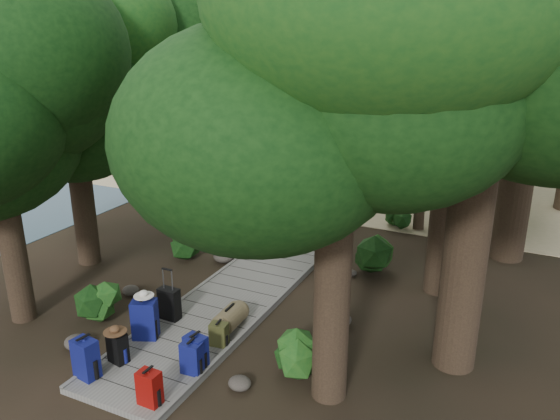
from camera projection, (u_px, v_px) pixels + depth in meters
The scene contains 47 objects.
ground at pixel (252, 285), 13.08m from camera, with size 120.00×120.00×0.00m, color #2E2117.
sand_beach at pixel (407, 152), 26.76m from camera, with size 40.00×22.00×0.02m, color tan.
water_bay at pixel (65, 97), 47.50m from camera, with size 50.00×60.00×0.02m, color #284553.
distant_hill at pixel (155, 74), 70.43m from camera, with size 32.00×16.00×12.00m, color black.
boardwalk at pixel (271, 267), 13.92m from camera, with size 2.00×12.00×0.12m, color slate.
backpack_left_a at pixel (86, 357), 9.35m from camera, with size 0.42×0.30×0.79m, color navy, non-canonical shape.
backpack_left_b at pixel (118, 346), 9.80m from camera, with size 0.34×0.24×0.63m, color black, non-canonical shape.
backpack_left_c at pixel (145, 317), 10.54m from camera, with size 0.47×0.34×0.87m, color navy, non-canonical shape.
backpack_right_a at pixel (149, 386), 8.70m from camera, with size 0.36×0.26×0.65m, color #990000, non-canonical shape.
backpack_right_b at pixel (192, 356), 9.50m from camera, with size 0.36×0.25×0.65m, color navy, non-canonical shape.
backpack_right_c at pixel (196, 350), 9.66m from camera, with size 0.39×0.28×0.66m, color navy, non-canonical shape.
backpack_right_d at pixel (219, 333), 10.34m from camera, with size 0.33×0.24×0.50m, color #40421D, non-canonical shape.
duffel_right_khaki at pixel (230, 318), 10.92m from camera, with size 0.45×0.68×0.45m, color brown, non-canonical shape.
suitcase_on_boardwalk at pixel (169, 304), 11.26m from camera, with size 0.44×0.24×0.68m, color black, non-canonical shape.
lone_suitcase_on_sand at pixel (370, 188), 19.74m from camera, with size 0.39×0.23×0.62m, color black, non-canonical shape.
hat_brown at pixel (115, 329), 9.65m from camera, with size 0.41×0.41×0.12m, color #51351E, non-canonical shape.
hat_white at pixel (144, 293), 10.42m from camera, with size 0.39×0.39×0.13m, color silver, non-canonical shape.
kayak at pixel (298, 170), 22.85m from camera, with size 0.71×3.26×0.33m, color red.
sun_lounger at pixel (468, 187), 19.84m from camera, with size 0.60×1.87×0.60m, color silver, non-canonical shape.
tree_right_a at pixel (337, 150), 7.87m from camera, with size 5.04×5.04×8.40m, color black, non-canonical shape.
tree_right_b at pixel (489, 58), 8.32m from camera, with size 6.09×6.09×10.88m, color black, non-canonical shape.
tree_right_c at pixel (457, 94), 11.36m from camera, with size 5.26×5.26×9.10m, color black, non-canonical shape.
tree_right_d at pixel (540, 20), 12.72m from camera, with size 6.58×6.58×12.07m, color black, non-canonical shape.
tree_right_e at pixel (477, 85), 16.61m from camera, with size 4.65×4.65×8.36m, color black, non-canonical shape.
tree_left_b at pixel (71, 106), 13.08m from camera, with size 4.52×4.52×8.13m, color black, non-canonical shape.
tree_left_c at pixel (180, 87), 16.15m from camera, with size 4.80×4.80×8.35m, color black, non-canonical shape.
tree_back_a at pixel (381, 62), 24.53m from camera, with size 5.05×5.05×8.73m, color black, non-canonical shape.
tree_back_b at pixel (445, 55), 24.77m from camera, with size 5.21×5.21×9.30m, color black, non-canonical shape.
tree_back_c at pixel (539, 60), 23.12m from camera, with size 5.00×5.00×9.01m, color black, non-canonical shape.
tree_back_d at pixel (291, 62), 26.14m from camera, with size 5.11×5.11×8.52m, color black, non-canonical shape.
palm_right_a at pixel (436, 103), 15.60m from camera, with size 4.45×4.45×7.59m, color #1A4513, non-canonical shape.
palm_right_b at pixel (528, 83), 19.10m from camera, with size 4.14×4.14×7.99m, color #1A4513, non-canonical shape.
palm_right_c at pixel (450, 92), 22.13m from camera, with size 4.19×4.19×6.67m, color #1A4513, non-canonical shape.
palm_left_a at pixel (223, 109), 19.58m from camera, with size 3.84×3.84×6.11m, color #1A4513, non-canonical shape.
rock_left_a at pixel (77, 342), 10.47m from camera, with size 0.49×0.44×0.27m, color #4C473F, non-canonical shape.
rock_left_b at pixel (131, 290), 12.57m from camera, with size 0.40×0.36×0.22m, color #4C473F, non-canonical shape.
rock_left_c at pixel (224, 257), 14.31m from camera, with size 0.56×0.50×0.31m, color #4C473F, non-canonical shape.
rock_left_d at pixel (235, 224), 16.85m from camera, with size 0.27×0.24×0.15m, color #4C473F, non-canonical shape.
rock_right_a at pixel (240, 383), 9.31m from camera, with size 0.41×0.36×0.22m, color #4C473F, non-canonical shape.
rock_right_b at pixel (339, 319), 11.27m from camera, with size 0.54×0.48×0.29m, color #4C473F, non-canonical shape.
rock_right_c at pixel (351, 273), 13.54m from camera, with size 0.28×0.26×0.16m, color #4C473F, non-canonical shape.
shrub_left_a at pixel (101, 304), 11.31m from camera, with size 0.96×0.96×0.86m, color #164B18, non-canonical shape.
shrub_left_b at pixel (190, 244), 14.46m from camera, with size 0.91×0.91×0.82m, color #164B18, non-canonical shape.
shrub_left_c at pixel (248, 200), 17.78m from camera, with size 1.11×1.11×1.00m, color #164B18, non-canonical shape.
shrub_right_a at pixel (293, 358), 9.48m from camera, with size 0.92×0.92×0.83m, color #164B18, non-canonical shape.
shrub_right_b at pixel (371, 255), 13.55m from camera, with size 1.11×1.11×1.00m, color #164B18, non-canonical shape.
shrub_right_c at pixel (397, 218), 16.70m from camera, with size 0.72×0.72×0.64m, color #164B18, non-canonical shape.
Camera 1 is at (5.68, -10.38, 5.90)m, focal length 35.00 mm.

